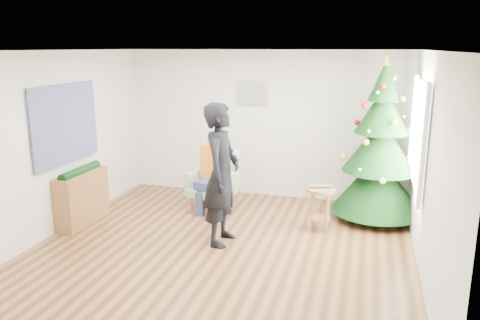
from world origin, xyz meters
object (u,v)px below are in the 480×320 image
(standing_man, at_px, (222,174))
(stool, at_px, (320,209))
(console, at_px, (82,198))
(armchair, at_px, (214,189))
(christmas_tree, at_px, (380,148))

(standing_man, bearing_deg, stool, -56.76)
(standing_man, height_order, console, standing_man)
(armchair, height_order, standing_man, standing_man)
(christmas_tree, distance_m, stool, 1.35)
(stool, distance_m, standing_man, 1.61)
(armchair, distance_m, standing_man, 1.48)
(stool, distance_m, armchair, 1.85)
(stool, xyz_separation_m, console, (-3.53, -0.67, 0.07))
(console, bearing_deg, stool, 12.06)
(armchair, xyz_separation_m, standing_man, (0.54, -1.23, 0.62))
(christmas_tree, bearing_deg, armchair, -173.94)
(christmas_tree, relative_size, armchair, 2.59)
(console, bearing_deg, armchair, 34.09)
(christmas_tree, distance_m, standing_man, 2.56)
(stool, relative_size, armchair, 0.66)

